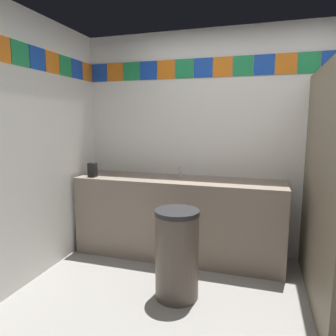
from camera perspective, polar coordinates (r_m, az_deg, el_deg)
name	(u,v)px	position (r m, az deg, el deg)	size (l,w,h in m)	color
wall_back	(250,144)	(3.53, 15.08, 4.35)	(3.86, 0.09, 2.51)	white
vanity_counter	(178,217)	(3.48, 1.83, -9.12)	(2.28, 0.56, 0.89)	gray
faucet_center	(180,173)	(3.44, 2.26, -0.90)	(0.04, 0.10, 0.14)	silver
soap_dispenser	(92,170)	(3.58, -13.87, -0.35)	(0.09, 0.09, 0.16)	black
trash_bin	(177,254)	(2.73, 1.67, -15.66)	(0.38, 0.38, 0.78)	brown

